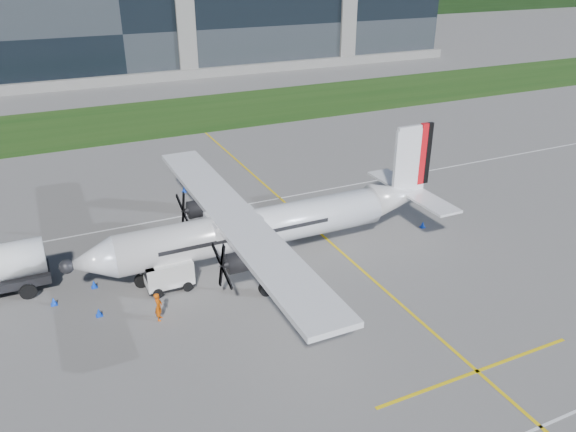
% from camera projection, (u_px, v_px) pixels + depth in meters
% --- Properties ---
extents(ground, '(400.00, 400.00, 0.00)m').
position_uv_depth(ground, '(178.00, 134.00, 64.56)').
color(ground, '#625F5D').
rests_on(ground, ground).
extents(grass_strip, '(400.00, 18.00, 0.04)m').
position_uv_depth(grass_strip, '(161.00, 117.00, 71.11)').
color(grass_strip, '#1A3F11').
rests_on(grass_strip, ground).
extents(terminal_building, '(120.00, 20.00, 15.00)m').
position_uv_depth(terminal_building, '(112.00, 27.00, 94.15)').
color(terminal_building, black).
rests_on(terminal_building, ground).
extents(tree_line, '(400.00, 6.00, 6.00)m').
position_uv_depth(tree_line, '(76.00, 20.00, 145.26)').
color(tree_line, black).
rests_on(tree_line, ground).
extents(yellow_taxiway_centerline, '(0.20, 70.00, 0.01)m').
position_uv_depth(yellow_taxiway_centerline, '(325.00, 237.00, 41.12)').
color(yellow_taxiway_centerline, yellow).
rests_on(yellow_taxiway_centerline, ground).
extents(turboprop_aircraft, '(25.77, 26.72, 8.02)m').
position_uv_depth(turboprop_aircraft, '(268.00, 205.00, 36.63)').
color(turboprop_aircraft, white).
rests_on(turboprop_aircraft, ground).
extents(baggage_tug, '(3.07, 1.84, 1.84)m').
position_uv_depth(baggage_tug, '(169.00, 275.00, 34.60)').
color(baggage_tug, white).
rests_on(baggage_tug, ground).
extents(ground_crew_person, '(0.85, 0.97, 1.98)m').
position_uv_depth(ground_crew_person, '(158.00, 305.00, 31.56)').
color(ground_crew_person, '#F25907').
rests_on(ground_crew_person, ground).
extents(safety_cone_fwd, '(0.36, 0.36, 0.50)m').
position_uv_depth(safety_cone_fwd, '(54.00, 301.00, 33.19)').
color(safety_cone_fwd, blue).
rests_on(safety_cone_fwd, ground).
extents(safety_cone_nose_stbd, '(0.36, 0.36, 0.50)m').
position_uv_depth(safety_cone_nose_stbd, '(94.00, 284.00, 34.91)').
color(safety_cone_nose_stbd, blue).
rests_on(safety_cone_nose_stbd, ground).
extents(safety_cone_tail, '(0.36, 0.36, 0.50)m').
position_uv_depth(safety_cone_tail, '(423.00, 224.00, 42.53)').
color(safety_cone_tail, blue).
rests_on(safety_cone_tail, ground).
extents(safety_cone_nose_port, '(0.36, 0.36, 0.50)m').
position_uv_depth(safety_cone_nose_port, '(99.00, 312.00, 32.18)').
color(safety_cone_nose_port, blue).
rests_on(safety_cone_nose_port, ground).
extents(safety_cone_stbdwing, '(0.36, 0.36, 0.50)m').
position_uv_depth(safety_cone_stbdwing, '(184.00, 189.00, 48.78)').
color(safety_cone_stbdwing, blue).
rests_on(safety_cone_stbdwing, ground).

